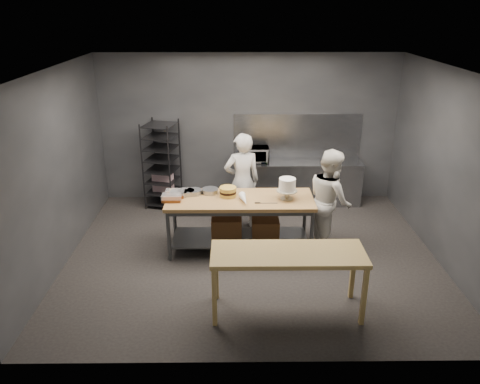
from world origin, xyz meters
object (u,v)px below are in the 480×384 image
object	(u,v)px
work_table	(241,217)
layer_cake	(228,192)
speed_rack	(162,165)
microwave	(255,154)
near_counter	(288,258)
chef_right	(330,200)
chef_behind	(242,182)
frosted_cake_stand	(287,186)

from	to	relation	value
work_table	layer_cake	distance (m)	0.48
speed_rack	microwave	distance (m)	1.88
near_counter	microwave	world-z (taller)	microwave
near_counter	speed_rack	bearing A→B (deg)	120.75
near_counter	chef_right	xyz separation A→B (m)	(0.88, 1.79, 0.05)
work_table	chef_behind	bearing A→B (deg)	88.18
work_table	near_counter	size ratio (longest dim) A/B	1.20
chef_right	speed_rack	bearing A→B (deg)	48.95
work_table	layer_cake	xyz separation A→B (m)	(-0.22, 0.07, 0.43)
speed_rack	chef_behind	world-z (taller)	chef_behind
speed_rack	near_counter	bearing A→B (deg)	-59.25
work_table	microwave	distance (m)	2.01
microwave	layer_cake	xyz separation A→B (m)	(-0.52, -1.86, -0.05)
near_counter	chef_behind	distance (m)	2.62
near_counter	layer_cake	world-z (taller)	layer_cake
work_table	near_counter	distance (m)	1.87
microwave	chef_behind	bearing A→B (deg)	-103.78
near_counter	chef_right	size ratio (longest dim) A/B	1.16
work_table	frosted_cake_stand	world-z (taller)	frosted_cake_stand
chef_right	microwave	xyz separation A→B (m)	(-1.16, 1.91, 0.19)
work_table	chef_right	xyz separation A→B (m)	(1.46, 0.03, 0.29)
chef_right	layer_cake	distance (m)	1.69
layer_cake	chef_right	bearing A→B (deg)	-1.45
near_counter	microwave	distance (m)	3.71
near_counter	frosted_cake_stand	bearing A→B (deg)	84.83
microwave	layer_cake	size ratio (longest dim) A/B	1.96
layer_cake	chef_behind	bearing A→B (deg)	71.60
chef_right	chef_behind	bearing A→B (deg)	51.77
work_table	near_counter	world-z (taller)	work_table
work_table	frosted_cake_stand	bearing A→B (deg)	-4.73
layer_cake	microwave	bearing A→B (deg)	74.38
speed_rack	microwave	size ratio (longest dim) A/B	3.23
chef_right	frosted_cake_stand	xyz separation A→B (m)	(-0.73, -0.09, 0.29)
microwave	speed_rack	bearing A→B (deg)	-177.55
near_counter	layer_cake	bearing A→B (deg)	113.65
work_table	chef_behind	size ratio (longest dim) A/B	1.34
work_table	microwave	bearing A→B (deg)	81.08
work_table	layer_cake	bearing A→B (deg)	162.43
microwave	work_table	bearing A→B (deg)	-98.92
frosted_cake_stand	speed_rack	bearing A→B (deg)	140.29
work_table	speed_rack	bearing A→B (deg)	130.21
chef_behind	speed_rack	bearing A→B (deg)	-47.49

